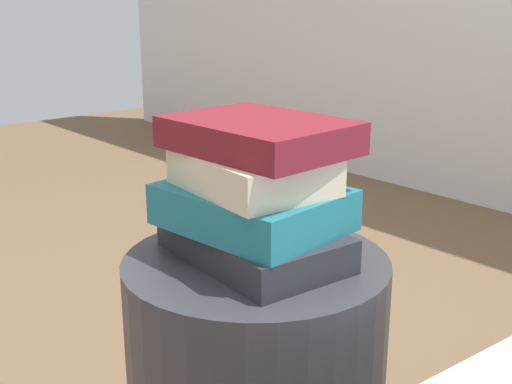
# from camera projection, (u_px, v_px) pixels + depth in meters

# --- Properties ---
(book_charcoal) EXTENTS (0.30, 0.21, 0.05)m
(book_charcoal) POSITION_uv_depth(u_px,v_px,m) (251.00, 243.00, 1.03)
(book_charcoal) COLOR #28282D
(book_charcoal) RESTS_ON side_table
(book_teal) EXTENTS (0.28, 0.23, 0.06)m
(book_teal) POSITION_uv_depth(u_px,v_px,m) (252.00, 207.00, 1.02)
(book_teal) COLOR #1E727F
(book_teal) RESTS_ON book_charcoal
(book_cream) EXTENTS (0.24, 0.20, 0.06)m
(book_cream) POSITION_uv_depth(u_px,v_px,m) (254.00, 171.00, 0.99)
(book_cream) COLOR beige
(book_cream) RESTS_ON book_teal
(book_maroon) EXTENTS (0.27, 0.21, 0.05)m
(book_maroon) POSITION_uv_depth(u_px,v_px,m) (259.00, 135.00, 0.99)
(book_maroon) COLOR maroon
(book_maroon) RESTS_ON book_cream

